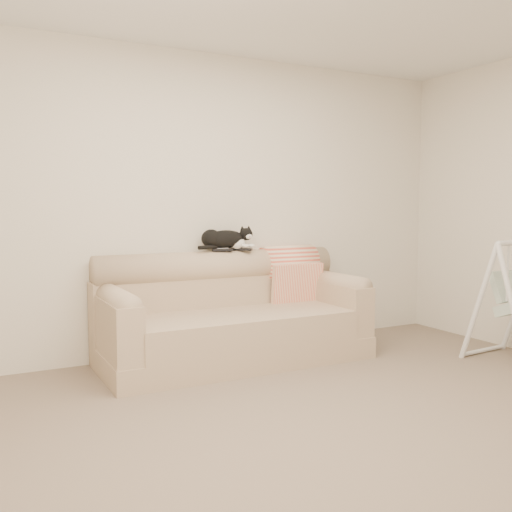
% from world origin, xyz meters
% --- Properties ---
extents(ground_plane, '(5.00, 5.00, 0.00)m').
position_xyz_m(ground_plane, '(0.00, 0.00, 0.00)').
color(ground_plane, '#6F5F50').
rests_on(ground_plane, ground).
extents(room_shell, '(5.04, 4.04, 2.60)m').
position_xyz_m(room_shell, '(0.00, 0.00, 1.53)').
color(room_shell, beige).
rests_on(room_shell, ground).
extents(sofa, '(2.20, 0.93, 0.90)m').
position_xyz_m(sofa, '(0.08, 1.62, 0.35)').
color(sofa, tan).
rests_on(sofa, ground).
extents(remote_a, '(0.19, 0.08, 0.03)m').
position_xyz_m(remote_a, '(0.10, 1.83, 0.91)').
color(remote_a, black).
rests_on(remote_a, sofa).
extents(remote_b, '(0.15, 0.15, 0.02)m').
position_xyz_m(remote_b, '(0.29, 1.82, 0.91)').
color(remote_b, black).
rests_on(remote_b, sofa).
extents(tuxedo_cat, '(0.54, 0.21, 0.21)m').
position_xyz_m(tuxedo_cat, '(0.15, 1.86, 1.00)').
color(tuxedo_cat, black).
rests_on(tuxedo_cat, sofa).
extents(throw_blanket, '(0.51, 0.38, 0.58)m').
position_xyz_m(throw_blanket, '(0.78, 1.84, 0.72)').
color(throw_blanket, '#E7533C').
rests_on(throw_blanket, sofa).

